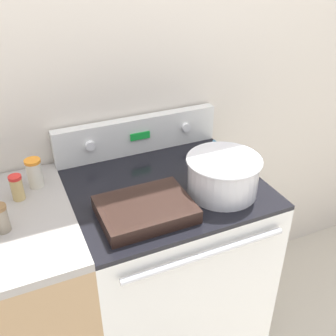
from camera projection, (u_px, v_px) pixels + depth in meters
name	position (u px, v px, depth m)	size (l,w,h in m)	color
kitchen_wall	(131.00, 84.00, 1.68)	(8.00, 0.05, 2.50)	beige
stove_range	(165.00, 271.00, 1.79)	(0.74, 0.68, 0.95)	silver
control_panel	(138.00, 135.00, 1.74)	(0.74, 0.07, 0.16)	silver
side_counter	(10.00, 322.00, 1.55)	(0.61, 0.65, 0.96)	tan
mixing_bowl	(223.00, 173.00, 1.46)	(0.28, 0.28, 0.15)	silver
casserole_dish	(145.00, 209.00, 1.36)	(0.32, 0.24, 0.05)	black
ladle	(247.00, 163.00, 1.63)	(0.07, 0.33, 0.07)	teal
spice_jar_orange_cap	(35.00, 173.00, 1.49)	(0.06, 0.06, 0.12)	beige
spice_jar_red_cap	(17.00, 187.00, 1.42)	(0.05, 0.05, 0.10)	tan
spice_jar_brown_cap	(0.00, 218.00, 1.26)	(0.05, 0.05, 0.10)	gray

